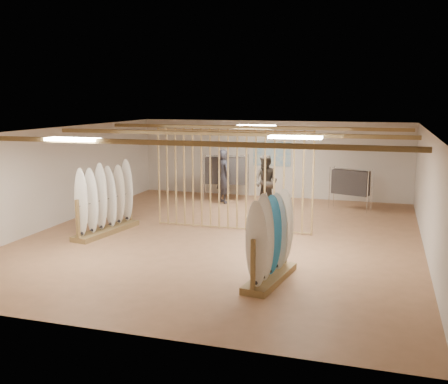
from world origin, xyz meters
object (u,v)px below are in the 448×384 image
(shopper_a, at_px, (224,173))
(clothing_rack_b, at_px, (351,183))
(shopper_b, at_px, (266,178))
(rack_right, at_px, (270,251))
(clothing_rack_a, at_px, (226,171))
(rack_left, at_px, (106,210))

(shopper_a, bearing_deg, clothing_rack_b, -134.18)
(clothing_rack_b, bearing_deg, shopper_a, -160.08)
(clothing_rack_b, xyz_separation_m, shopper_b, (-2.68, -0.61, 0.10))
(rack_right, xyz_separation_m, clothing_rack_b, (1.05, 7.45, 0.29))
(rack_right, relative_size, clothing_rack_a, 1.18)
(rack_right, bearing_deg, rack_left, 162.89)
(rack_right, distance_m, shopper_a, 8.06)
(shopper_a, bearing_deg, shopper_b, -153.20)
(rack_right, xyz_separation_m, shopper_a, (-3.25, 7.36, 0.44))
(rack_right, relative_size, clothing_rack_b, 1.41)
(clothing_rack_a, xyz_separation_m, shopper_a, (0.04, -0.40, -0.02))
(clothing_rack_a, xyz_separation_m, shopper_b, (1.66, -0.92, -0.07))
(clothing_rack_a, height_order, shopper_a, shopper_a)
(clothing_rack_a, xyz_separation_m, clothing_rack_b, (4.34, -0.31, -0.17))
(rack_left, height_order, rack_right, rack_left)
(rack_left, xyz_separation_m, shopper_b, (3.43, 4.42, 0.37))
(clothing_rack_a, distance_m, shopper_a, 0.40)
(rack_left, relative_size, clothing_rack_b, 1.69)
(clothing_rack_b, height_order, shopper_a, shopper_a)
(shopper_a, bearing_deg, rack_right, 158.50)
(clothing_rack_a, height_order, clothing_rack_b, clothing_rack_a)
(shopper_b, bearing_deg, clothing_rack_a, 171.74)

